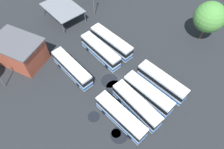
% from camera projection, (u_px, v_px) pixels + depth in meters
% --- Properties ---
extents(ground_plane, '(93.39, 93.39, 0.00)m').
position_uv_depth(ground_plane, '(116.00, 81.00, 44.83)').
color(ground_plane, black).
extents(bus_row0_slot0, '(11.08, 3.97, 3.64)m').
position_uv_depth(bus_row0_slot0, '(162.00, 82.00, 42.30)').
color(bus_row0_slot0, silver).
rests_on(bus_row0_slot0, ground_plane).
extents(bus_row0_slot1, '(10.89, 3.97, 3.64)m').
position_uv_depth(bus_row0_slot1, '(148.00, 94.00, 40.68)').
color(bus_row0_slot1, silver).
rests_on(bus_row0_slot1, ground_plane).
extents(bus_row0_slot2, '(11.12, 4.80, 3.64)m').
position_uv_depth(bus_row0_slot2, '(136.00, 105.00, 39.19)').
color(bus_row0_slot2, silver).
rests_on(bus_row0_slot2, ground_plane).
extents(bus_row0_slot3, '(11.02, 4.08, 3.64)m').
position_uv_depth(bus_row0_slot3, '(121.00, 117.00, 37.83)').
color(bus_row0_slot3, silver).
rests_on(bus_row0_slot3, ground_plane).
extents(bus_row1_slot0, '(11.84, 4.23, 3.64)m').
position_uv_depth(bus_row1_slot0, '(111.00, 42.00, 48.95)').
color(bus_row1_slot0, silver).
rests_on(bus_row1_slot0, ground_plane).
extents(bus_row1_slot1, '(11.37, 4.66, 3.64)m').
position_uv_depth(bus_row1_slot1, '(100.00, 51.00, 47.29)').
color(bus_row1_slot1, silver).
rests_on(bus_row1_slot1, ground_plane).
extents(bus_row1_slot3, '(11.24, 4.44, 3.64)m').
position_uv_depth(bus_row1_slot3, '(72.00, 68.00, 44.37)').
color(bus_row1_slot3, silver).
rests_on(bus_row1_slot3, ground_plane).
extents(depot_building, '(11.65, 9.19, 5.83)m').
position_uv_depth(depot_building, '(19.00, 51.00, 45.87)').
color(depot_building, '#99422D').
rests_on(depot_building, ground_plane).
extents(maintenance_shelter, '(11.87, 9.34, 3.57)m').
position_uv_depth(maintenance_shelter, '(62.00, 8.00, 54.16)').
color(maintenance_shelter, slate).
rests_on(maintenance_shelter, ground_plane).
extents(lamp_post_far_corner, '(0.56, 0.28, 8.50)m').
position_uv_depth(lamp_post_far_corner, '(93.00, 0.00, 54.06)').
color(lamp_post_far_corner, slate).
rests_on(lamp_post_far_corner, ground_plane).
extents(tree_east_edge, '(7.01, 7.01, 9.99)m').
position_uv_depth(tree_east_edge, '(209.00, 17.00, 47.19)').
color(tree_east_edge, brown).
rests_on(tree_east_edge, ground_plane).
extents(puddle_centre_drain, '(3.60, 3.60, 0.01)m').
position_uv_depth(puddle_centre_drain, '(115.00, 87.00, 43.80)').
color(puddle_centre_drain, black).
rests_on(puddle_centre_drain, ground_plane).
extents(puddle_front_lane, '(2.28, 2.28, 0.01)m').
position_uv_depth(puddle_front_lane, '(94.00, 117.00, 39.90)').
color(puddle_front_lane, black).
rests_on(puddle_front_lane, ground_plane).
extents(puddle_between_rows, '(3.63, 3.63, 0.01)m').
position_uv_depth(puddle_between_rows, '(110.00, 81.00, 44.80)').
color(puddle_between_rows, black).
rests_on(puddle_between_rows, ground_plane).
extents(puddle_back_corner, '(1.78, 1.78, 0.01)m').
position_uv_depth(puddle_back_corner, '(116.00, 133.00, 37.98)').
color(puddle_back_corner, black).
rests_on(puddle_back_corner, ground_plane).
extents(puddle_near_shelter, '(3.21, 3.21, 0.01)m').
position_uv_depth(puddle_near_shelter, '(119.00, 135.00, 37.76)').
color(puddle_near_shelter, black).
rests_on(puddle_near_shelter, ground_plane).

